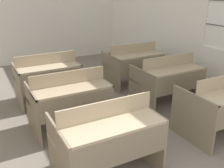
{
  "coord_description": "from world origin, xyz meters",
  "views": [
    {
      "loc": [
        -1.11,
        -0.78,
        1.99
      ],
      "look_at": [
        0.46,
        2.14,
        0.76
      ],
      "focal_mm": 42.0,
      "sensor_mm": 36.0,
      "label": 1
    }
  ],
  "objects_px": {
    "bench_third_center": "(48,76)",
    "wastepaper_bin": "(139,64)",
    "bench_front_center": "(107,137)",
    "bench_second_center": "(70,99)",
    "bench_front_right": "(223,104)",
    "bench_second_right": "(168,79)",
    "bench_third_right": "(134,63)"
  },
  "relations": [
    {
      "from": "bench_second_center",
      "to": "wastepaper_bin",
      "type": "relative_size",
      "value": 3.02
    },
    {
      "from": "bench_second_center",
      "to": "wastepaper_bin",
      "type": "bearing_deg",
      "value": 37.68
    },
    {
      "from": "bench_front_center",
      "to": "bench_third_center",
      "type": "relative_size",
      "value": 1.0
    },
    {
      "from": "bench_front_center",
      "to": "wastepaper_bin",
      "type": "relative_size",
      "value": 3.02
    },
    {
      "from": "bench_second_right",
      "to": "bench_front_center",
      "type": "bearing_deg",
      "value": -147.05
    },
    {
      "from": "bench_third_center",
      "to": "bench_second_center",
      "type": "bearing_deg",
      "value": -89.75
    },
    {
      "from": "bench_front_center",
      "to": "bench_front_right",
      "type": "xyz_separation_m",
      "value": [
        1.81,
        -0.0,
        0.0
      ]
    },
    {
      "from": "bench_front_center",
      "to": "bench_second_right",
      "type": "distance_m",
      "value": 2.15
    },
    {
      "from": "bench_front_center",
      "to": "bench_third_center",
      "type": "bearing_deg",
      "value": 90.49
    },
    {
      "from": "bench_front_right",
      "to": "wastepaper_bin",
      "type": "relative_size",
      "value": 3.02
    },
    {
      "from": "bench_front_center",
      "to": "bench_second_center",
      "type": "relative_size",
      "value": 1.0
    },
    {
      "from": "bench_second_center",
      "to": "bench_third_center",
      "type": "bearing_deg",
      "value": 90.25
    },
    {
      "from": "bench_front_right",
      "to": "bench_second_right",
      "type": "bearing_deg",
      "value": 90.26
    },
    {
      "from": "bench_front_center",
      "to": "bench_third_center",
      "type": "xyz_separation_m",
      "value": [
        -0.02,
        2.31,
        0.0
      ]
    },
    {
      "from": "bench_second_center",
      "to": "bench_third_right",
      "type": "relative_size",
      "value": 1.0
    },
    {
      "from": "bench_front_right",
      "to": "bench_third_right",
      "type": "relative_size",
      "value": 1.0
    },
    {
      "from": "bench_third_center",
      "to": "wastepaper_bin",
      "type": "relative_size",
      "value": 3.02
    },
    {
      "from": "bench_third_center",
      "to": "bench_front_right",
      "type": "bearing_deg",
      "value": -51.64
    },
    {
      "from": "bench_front_right",
      "to": "bench_third_center",
      "type": "relative_size",
      "value": 1.0
    },
    {
      "from": "bench_second_center",
      "to": "wastepaper_bin",
      "type": "distance_m",
      "value": 3.19
    },
    {
      "from": "bench_second_right",
      "to": "bench_third_right",
      "type": "relative_size",
      "value": 1.0
    },
    {
      "from": "bench_front_right",
      "to": "bench_third_center",
      "type": "height_order",
      "value": "same"
    },
    {
      "from": "bench_third_center",
      "to": "wastepaper_bin",
      "type": "distance_m",
      "value": 2.65
    },
    {
      "from": "bench_third_right",
      "to": "wastepaper_bin",
      "type": "height_order",
      "value": "bench_third_right"
    },
    {
      "from": "bench_front_right",
      "to": "bench_second_center",
      "type": "xyz_separation_m",
      "value": [
        -1.83,
        1.15,
        0.0
      ]
    },
    {
      "from": "bench_front_center",
      "to": "wastepaper_bin",
      "type": "xyz_separation_m",
      "value": [
        2.5,
        3.09,
        -0.29
      ]
    },
    {
      "from": "bench_second_right",
      "to": "bench_third_center",
      "type": "xyz_separation_m",
      "value": [
        -1.83,
        1.14,
        0.0
      ]
    },
    {
      "from": "bench_third_center",
      "to": "wastepaper_bin",
      "type": "height_order",
      "value": "bench_third_center"
    },
    {
      "from": "bench_second_right",
      "to": "wastepaper_bin",
      "type": "bearing_deg",
      "value": 70.24
    },
    {
      "from": "bench_second_center",
      "to": "bench_third_right",
      "type": "xyz_separation_m",
      "value": [
        1.83,
        1.15,
        0.0
      ]
    },
    {
      "from": "bench_third_center",
      "to": "wastepaper_bin",
      "type": "xyz_separation_m",
      "value": [
        2.52,
        0.78,
        -0.29
      ]
    },
    {
      "from": "bench_front_center",
      "to": "bench_third_right",
      "type": "height_order",
      "value": "same"
    }
  ]
}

